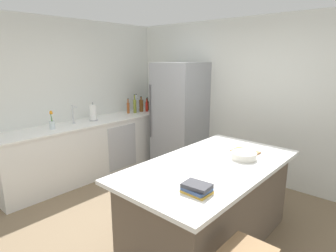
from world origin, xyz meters
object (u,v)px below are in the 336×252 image
at_px(flower_vase, 52,123).
at_px(olive_oil_bottle, 135,106).
at_px(sink_faucet, 73,114).
at_px(syrup_bottle, 147,105).
at_px(mixing_bowl, 244,156).
at_px(soda_bottle, 136,105).
at_px(refrigerator, 180,116).
at_px(cutting_board, 246,152).
at_px(whiskey_bottle, 141,105).
at_px(hot_sauce_bottle, 147,106).
at_px(wine_bottle, 153,103).
at_px(cookbook_stack, 197,188).
at_px(vinegar_bottle, 128,107).
at_px(paper_towel_roll, 93,113).
at_px(kitchen_island, 210,203).

bearing_deg(flower_vase, olive_oil_bottle, 91.29).
height_order(sink_faucet, syrup_bottle, sink_faucet).
xyz_separation_m(olive_oil_bottle, mixing_bowl, (2.73, -0.87, -0.14)).
xyz_separation_m(flower_vase, olive_oil_bottle, (-0.04, 1.68, 0.05)).
distance_m(soda_bottle, olive_oil_bottle, 0.10).
distance_m(refrigerator, mixing_bowl, 2.20).
distance_m(refrigerator, cutting_board, 2.01).
height_order(refrigerator, syrup_bottle, refrigerator).
xyz_separation_m(flower_vase, whiskey_bottle, (-0.05, 1.86, 0.03)).
distance_m(sink_faucet, hot_sauce_bottle, 1.55).
height_order(syrup_bottle, hot_sauce_bottle, syrup_bottle).
height_order(refrigerator, cutting_board, refrigerator).
height_order(whiskey_bottle, mixing_bowl, whiskey_bottle).
distance_m(sink_faucet, olive_oil_bottle, 1.28).
bearing_deg(syrup_bottle, mixing_bowl, -24.21).
relative_size(wine_bottle, hot_sauce_bottle, 1.46).
bearing_deg(refrigerator, cookbook_stack, -47.93).
distance_m(olive_oil_bottle, vinegar_bottle, 0.13).
xyz_separation_m(syrup_bottle, cookbook_stack, (2.85, -2.22, -0.09)).
bearing_deg(soda_bottle, paper_towel_roll, -87.77).
distance_m(kitchen_island, refrigerator, 2.31).
bearing_deg(flower_vase, syrup_bottle, 92.06).
bearing_deg(sink_faucet, hot_sauce_bottle, 86.34).
height_order(kitchen_island, cutting_board, cutting_board).
height_order(vinegar_bottle, mixing_bowl, vinegar_bottle).
bearing_deg(soda_bottle, wine_bottle, 79.69).
height_order(wine_bottle, hot_sauce_bottle, wine_bottle).
relative_size(sink_faucet, paper_towel_roll, 0.96).
bearing_deg(hot_sauce_bottle, olive_oil_bottle, -101.02).
relative_size(refrigerator, mixing_bowl, 7.06).
relative_size(refrigerator, cutting_board, 6.32).
height_order(paper_towel_roll, wine_bottle, wine_bottle).
bearing_deg(cutting_board, kitchen_island, -99.80).
bearing_deg(vinegar_bottle, olive_oil_bottle, 57.58).
distance_m(paper_towel_roll, vinegar_bottle, 0.82).
bearing_deg(vinegar_bottle, mixing_bowl, -15.28).
xyz_separation_m(wine_bottle, soda_bottle, (-0.07, -0.38, -0.01)).
height_order(flower_vase, vinegar_bottle, vinegar_bottle).
distance_m(refrigerator, vinegar_bottle, 1.03).
bearing_deg(syrup_bottle, sink_faucet, -90.38).
bearing_deg(paper_towel_roll, sink_faucet, -95.74).
relative_size(sink_faucet, whiskey_bottle, 1.00).
height_order(refrigerator, hot_sauce_bottle, refrigerator).
xyz_separation_m(paper_towel_roll, cutting_board, (2.65, 0.28, -0.16)).
height_order(refrigerator, olive_oil_bottle, refrigerator).
bearing_deg(whiskey_bottle, vinegar_bottle, -101.35).
relative_size(hot_sauce_bottle, soda_bottle, 0.72).
relative_size(sink_faucet, flower_vase, 1.08).
distance_m(flower_vase, olive_oil_bottle, 1.68).
bearing_deg(hot_sauce_bottle, paper_towel_roll, -93.06).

